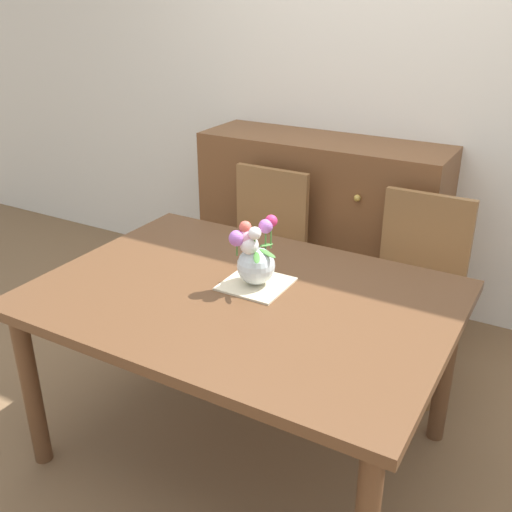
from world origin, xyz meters
The scene contains 8 objects.
ground_plane centered at (0.00, 0.00, 0.00)m, with size 12.00×12.00×0.00m, color brown.
back_wall centered at (0.00, 1.60, 1.40)m, with size 7.00×0.10×2.80m, color silver.
dining_table centered at (0.00, 0.00, 0.65)m, with size 1.51×1.09×0.73m.
chair_left centered at (-0.42, 0.89, 0.52)m, with size 0.42×0.42×0.90m.
chair_right centered at (0.42, 0.89, 0.52)m, with size 0.42×0.42×0.90m.
dresser centered at (-0.27, 1.33, 0.50)m, with size 1.40×0.47×1.00m.
placemat centered at (0.01, 0.08, 0.74)m, with size 0.24×0.24×0.01m, color beige.
flower_vase centered at (0.01, 0.08, 0.85)m, with size 0.16×0.19×0.26m.
Camera 1 is at (1.00, -1.64, 1.75)m, focal length 41.34 mm.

